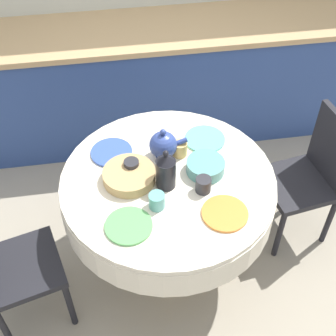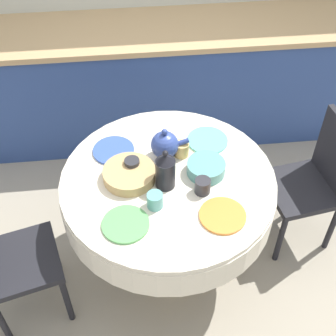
{
  "view_description": "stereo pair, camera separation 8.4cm",
  "coord_description": "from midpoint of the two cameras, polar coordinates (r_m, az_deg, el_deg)",
  "views": [
    {
      "loc": [
        -0.26,
        -1.67,
        2.56
      ],
      "look_at": [
        0.0,
        0.0,
        0.84
      ],
      "focal_mm": 50.0,
      "sensor_mm": 36.0,
      "label": 1
    },
    {
      "loc": [
        -0.18,
        -1.68,
        2.56
      ],
      "look_at": [
        0.0,
        0.0,
        0.84
      ],
      "focal_mm": 50.0,
      "sensor_mm": 36.0,
      "label": 2
    }
  ],
  "objects": [
    {
      "name": "coffee_carafe",
      "position": [
        2.37,
        0.68,
        -0.36
      ],
      "size": [
        0.1,
        0.1,
        0.24
      ],
      "color": "black",
      "rests_on": "dining_table"
    },
    {
      "name": "kitchen_counter",
      "position": [
        3.65,
        -1.55,
        10.42
      ],
      "size": [
        3.24,
        0.64,
        0.92
      ],
      "color": "#2D4784",
      "rests_on": "ground_plane"
    },
    {
      "name": "plate_near_left",
      "position": [
        2.27,
        -4.13,
        -6.86
      ],
      "size": [
        0.23,
        0.23,
        0.01
      ],
      "primitive_type": "cylinder",
      "color": "#5BA85B",
      "rests_on": "dining_table"
    },
    {
      "name": "plate_far_left",
      "position": [
        2.63,
        -5.75,
        2.12
      ],
      "size": [
        0.23,
        0.23,
        0.01
      ],
      "primitive_type": "cylinder",
      "color": "#3856AD",
      "rests_on": "dining_table"
    },
    {
      "name": "cup_far_left",
      "position": [
        2.49,
        -3.43,
        0.26
      ],
      "size": [
        0.08,
        0.08,
        0.08
      ],
      "primitive_type": "cylinder",
      "color": "#28282D",
      "rests_on": "dining_table"
    },
    {
      "name": "plate_far_right",
      "position": [
        2.69,
        5.73,
        3.35
      ],
      "size": [
        0.23,
        0.23,
        0.01
      ],
      "primitive_type": "cylinder",
      "color": "#60BCB7",
      "rests_on": "dining_table"
    },
    {
      "name": "dining_table",
      "position": [
        2.57,
        0.94,
        -3.29
      ],
      "size": [
        1.16,
        1.16,
        0.76
      ],
      "color": "tan",
      "rests_on": "ground_plane"
    },
    {
      "name": "cup_near_left",
      "position": [
        2.32,
        -0.57,
        -3.99
      ],
      "size": [
        0.08,
        0.08,
        0.08
      ],
      "primitive_type": "cylinder",
      "color": "#5BA39E",
      "rests_on": "dining_table"
    },
    {
      "name": "teapot",
      "position": [
        2.53,
        0.61,
        2.82
      ],
      "size": [
        0.21,
        0.15,
        0.2
      ],
      "color": "#33478E",
      "rests_on": "dining_table"
    },
    {
      "name": "bread_basket",
      "position": [
        2.46,
        -3.77,
        -0.78
      ],
      "size": [
        0.28,
        0.28,
        0.06
      ],
      "primitive_type": "cylinder",
      "color": "tan",
      "rests_on": "dining_table"
    },
    {
      "name": "ground_plane",
      "position": [
        3.07,
        0.8,
        -11.03
      ],
      "size": [
        12.0,
        12.0,
        0.0
      ],
      "primitive_type": "plane",
      "color": "#9E937F"
    },
    {
      "name": "chair_left",
      "position": [
        2.97,
        18.21,
        -1.23
      ],
      "size": [
        0.46,
        0.46,
        0.9
      ],
      "rotation": [
        0.0,
        0.0,
        -4.55
      ],
      "color": "black",
      "rests_on": "ground_plane"
    },
    {
      "name": "cup_far_right",
      "position": [
        2.58,
        2.61,
        2.3
      ],
      "size": [
        0.08,
        0.08,
        0.08
      ],
      "primitive_type": "cylinder",
      "color": "#DBB766",
      "rests_on": "dining_table"
    },
    {
      "name": "chair_right",
      "position": [
        2.6,
        -18.62,
        -10.43
      ],
      "size": [
        0.49,
        0.49,
        0.9
      ],
      "rotation": [
        0.0,
        0.0,
        -1.31
      ],
      "color": "black",
      "rests_on": "ground_plane"
    },
    {
      "name": "cup_near_right",
      "position": [
        2.39,
        5.24,
        -2.22
      ],
      "size": [
        0.08,
        0.08,
        0.08
      ],
      "primitive_type": "cylinder",
      "color": "#28282D",
      "rests_on": "dining_table"
    },
    {
      "name": "plate_near_right",
      "position": [
        2.32,
        7.7,
        -5.79
      ],
      "size": [
        0.23,
        0.23,
        0.01
      ],
      "primitive_type": "cylinder",
      "color": "orange",
      "rests_on": "dining_table"
    },
    {
      "name": "fruit_bowl",
      "position": [
        2.49,
        5.63,
        -0.01
      ],
      "size": [
        0.21,
        0.21,
        0.07
      ],
      "primitive_type": "cylinder",
      "color": "#569993",
      "rests_on": "dining_table"
    }
  ]
}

